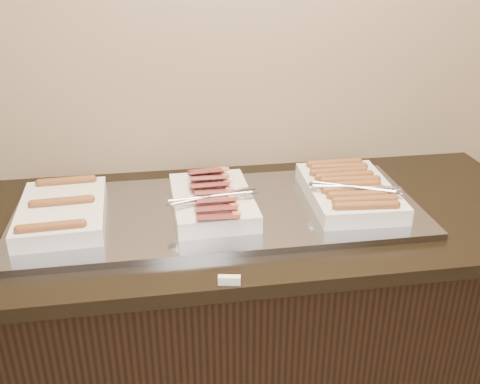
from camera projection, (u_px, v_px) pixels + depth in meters
name	position (u px, v px, depth m)	size (l,w,h in m)	color
counter	(214.00, 333.00, 1.79)	(2.06, 0.76, 0.90)	black
warming_tray	(219.00, 212.00, 1.60)	(1.20, 0.50, 0.02)	#92949F
dish_left	(62.00, 211.00, 1.52)	(0.25, 0.36, 0.07)	silver
dish_center	(212.00, 200.00, 1.57)	(0.27, 0.37, 0.09)	silver
dish_right	(349.00, 190.00, 1.63)	(0.28, 0.39, 0.08)	silver
label_holder	(229.00, 280.00, 1.27)	(0.05, 0.02, 0.02)	silver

